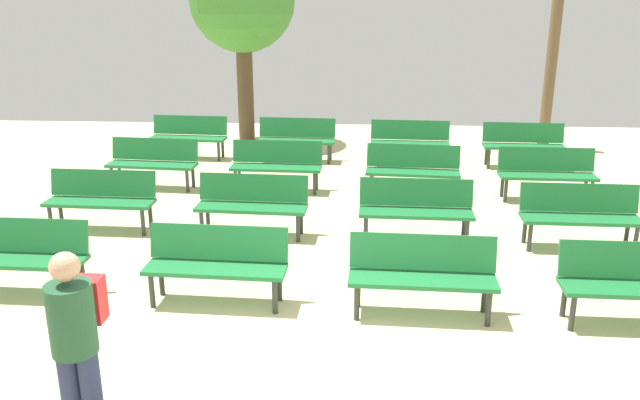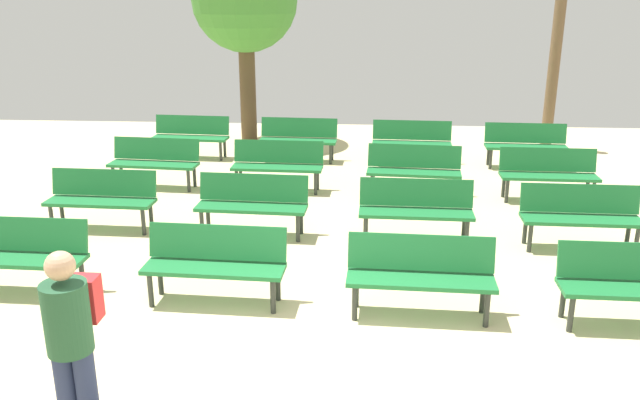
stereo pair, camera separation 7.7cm
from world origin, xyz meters
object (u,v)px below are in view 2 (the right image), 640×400
Objects in this scene: bench_r2_c0 at (155,160)px; bench_r2_c3 at (548,171)px; bench_r3_c2 at (412,140)px; bench_r3_c3 at (526,143)px; bench_r0_c0 at (19,251)px; bench_r1_c0 at (102,196)px; tree_1 at (553,76)px; bench_r2_c1 at (278,162)px; bench_r0_c2 at (421,271)px; bench_r3_c1 at (298,137)px; visitor_with_backpack at (72,338)px; bench_r1_c3 at (581,213)px; bench_r1_c2 at (416,207)px; bench_r0_c1 at (215,260)px; bench_r3_c0 at (191,134)px; bench_r2_c2 at (414,167)px; bench_r1_c1 at (252,201)px; tree_0 at (245,1)px; bench_r0_c3 at (637,281)px.

bench_r2_c0 is 6.89m from bench_r2_c3.
bench_r3_c2 and bench_r3_c3 have the same top height.
bench_r0_c0 and bench_r1_c0 have the same top height.
bench_r3_c2 is 0.50× the size of tree_1.
bench_r2_c1 is at bearing 60.97° from bench_r0_c0.
bench_r1_c0 is at bearing 154.06° from bench_r0_c2.
visitor_with_backpack reaches higher than bench_r3_c1.
bench_r1_c3 and bench_r3_c1 have the same top height.
bench_r3_c2 is at bearing 40.78° from bench_r2_c1.
bench_r1_c2 and bench_r1_c3 have the same top height.
bench_r2_c0 is at bearing -76.83° from visitor_with_backpack.
bench_r0_c1 is at bearing -101.18° from visitor_with_backpack.
bench_r2_c1 is (2.36, 2.11, 0.00)m from bench_r1_c0.
bench_r1_c3 is at bearing -0.82° from bench_r1_c0.
bench_r2_c1 and bench_r2_c3 have the same top height.
bench_r3_c0 is at bearing 135.75° from bench_r1_c2.
bench_r2_c2 is at bearing 23.97° from bench_r1_c0.
bench_r1_c3 and bench_r3_c3 have the same top height.
bench_r3_c0 is at bearing 160.95° from bench_r2_c3.
bench_r2_c1 is at bearing -147.26° from tree_1.
bench_r1_c1 is at bearing 179.39° from bench_r1_c2.
bench_r0_c1 and bench_r1_c2 have the same top height.
bench_r1_c1 is 0.37× the size of tree_0.
bench_r2_c0 is at bearing 87.95° from bench_r0_c0.
bench_r3_c3 is (2.37, 2.06, 0.00)m from bench_r2_c2.
bench_r1_c1 and bench_r2_c0 have the same top height.
bench_r2_c0 is (0.27, 4.32, 0.00)m from bench_r0_c0.
tree_0 is 2.68× the size of visitor_with_backpack.
bench_r0_c3 and bench_r2_c1 have the same top height.
bench_r0_c3 and bench_r2_c3 have the same top height.
bench_r0_c3 is 6.89m from bench_r3_c2.
bench_r0_c2 is 1.00× the size of bench_r3_c2.
visitor_with_backpack reaches higher than bench_r0_c3.
bench_r2_c2 is (2.53, 4.19, 0.00)m from bench_r0_c1.
bench_r3_c3 is (4.91, 6.25, 0.00)m from bench_r0_c1.
bench_r2_c1 is 5.12m from bench_r3_c3.
bench_r0_c0 is 9.52m from bench_r3_c3.
bench_r0_c3 is 0.50× the size of tree_1.
bench_r1_c3 is at bearing 25.22° from bench_r0_c1.
bench_r1_c0 is 1.00× the size of bench_r1_c1.
bench_r2_c2 is (0.12, 2.12, 0.00)m from bench_r1_c2.
tree_1 is (8.00, 5.73, 1.11)m from bench_r1_c0.
bench_r2_c3 is at bearing -104.44° from tree_1.
bench_r1_c0 is at bearing -70.03° from visitor_with_backpack.
bench_r0_c2 is at bearing -1.71° from bench_r0_c0.
bench_r3_c0 is (0.36, 6.51, 0.00)m from bench_r0_c0.
bench_r0_c3 is at bearing -61.14° from bench_r2_c2.
bench_r1_c2 is at bearing -23.20° from bench_r2_c0.
bench_r0_c2 and bench_r1_c0 have the same top height.
bench_r2_c0 is at bearing 136.43° from bench_r1_c1.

